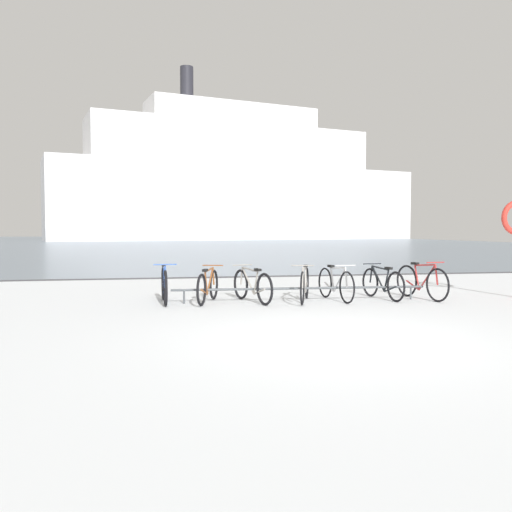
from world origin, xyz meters
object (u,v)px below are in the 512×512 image
(bicycle_2, at_px, (252,286))
(ferry_ship, at_px, (238,184))
(bicycle_5, at_px, (382,283))
(bicycle_0, at_px, (164,285))
(bicycle_3, at_px, (305,284))
(bicycle_6, at_px, (422,282))
(bicycle_4, at_px, (336,284))
(bicycle_1, at_px, (208,286))

(bicycle_2, relative_size, ferry_ship, 0.03)
(bicycle_2, xyz_separation_m, bicycle_5, (2.90, -0.05, -0.00))
(bicycle_0, xyz_separation_m, bicycle_3, (2.92, -0.34, -0.01))
(bicycle_0, distance_m, ferry_ship, 72.64)
(bicycle_5, distance_m, bicycle_6, 0.86)
(bicycle_0, distance_m, bicycle_3, 2.94)
(bicycle_6, height_order, ferry_ship, ferry_ship)
(bicycle_0, distance_m, bicycle_4, 3.64)
(bicycle_2, bearing_deg, bicycle_4, -2.56)
(bicycle_0, xyz_separation_m, bicycle_6, (5.56, -0.40, 0.00))
(bicycle_3, bearing_deg, bicycle_2, 172.30)
(bicycle_5, bearing_deg, bicycle_0, 177.09)
(bicycle_0, relative_size, bicycle_5, 1.02)
(bicycle_0, height_order, bicycle_2, bicycle_0)
(bicycle_1, distance_m, bicycle_4, 2.74)
(bicycle_2, distance_m, bicycle_4, 1.81)
(bicycle_0, xyz_separation_m, bicycle_1, (0.90, -0.07, -0.03))
(bicycle_3, bearing_deg, bicycle_6, -1.29)
(bicycle_4, distance_m, ferry_ship, 72.37)
(bicycle_5, relative_size, bicycle_6, 0.95)
(bicycle_1, bearing_deg, bicycle_5, -2.48)
(bicycle_3, bearing_deg, bicycle_5, 3.18)
(bicycle_5, bearing_deg, bicycle_4, -178.31)
(bicycle_1, relative_size, bicycle_3, 0.97)
(bicycle_1, xyz_separation_m, ferry_ship, (11.82, 71.13, 8.16))
(bicycle_5, bearing_deg, ferry_ship, 83.59)
(bicycle_2, relative_size, bicycle_3, 1.01)
(bicycle_6, bearing_deg, bicycle_1, 176.02)
(bicycle_2, height_order, bicycle_4, bicycle_4)
(bicycle_2, bearing_deg, bicycle_1, 172.79)
(bicycle_5, bearing_deg, bicycle_2, 179.03)
(bicycle_1, height_order, bicycle_5, bicycle_5)
(bicycle_0, xyz_separation_m, bicycle_5, (4.71, -0.24, -0.03))
(bicycle_2, xyz_separation_m, ferry_ship, (10.91, 71.25, 8.15))
(bicycle_1, height_order, bicycle_6, bicycle_6)
(bicycle_3, distance_m, bicycle_4, 0.71)
(bicycle_0, bearing_deg, bicycle_4, -4.29)
(bicycle_2, distance_m, bicycle_6, 3.75)
(bicycle_0, bearing_deg, bicycle_3, -6.64)
(bicycle_5, xyz_separation_m, bicycle_6, (0.85, -0.16, 0.03))
(bicycle_4, bearing_deg, ferry_ship, 82.73)
(bicycle_2, relative_size, bicycle_5, 1.02)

